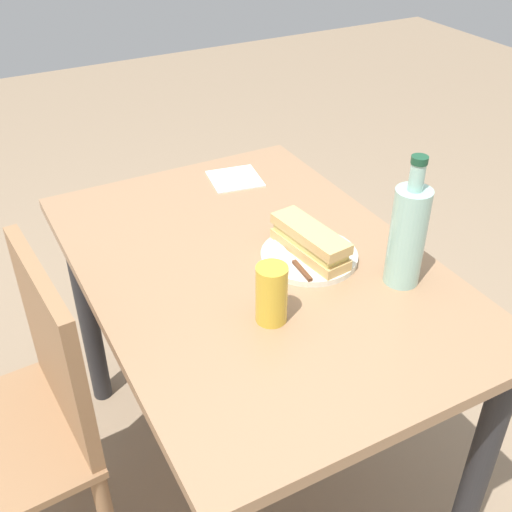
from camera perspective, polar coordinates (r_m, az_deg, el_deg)
ground_plane at (r=1.96m, az=0.00°, el=-18.38°), size 8.00×8.00×0.00m
dining_table at (r=1.52m, az=0.00°, el=-4.35°), size 1.10×0.76×0.73m
chair_far at (r=1.50m, az=-20.53°, el=-13.87°), size 0.43×0.43×0.86m
plate_near at (r=1.47m, az=4.86°, el=0.01°), size 0.23×0.23×0.01m
baguette_sandwich_near at (r=1.45m, az=4.94°, el=1.36°), size 0.22×0.09×0.07m
knife_near at (r=1.43m, az=3.50°, el=-0.54°), size 0.18×0.02×0.01m
water_bottle at (r=1.37m, az=13.65°, el=1.94°), size 0.08×0.08×0.30m
beer_glass at (r=1.25m, az=1.43°, el=-3.49°), size 0.07×0.07×0.13m
paper_napkin at (r=1.82m, az=-1.93°, el=7.06°), size 0.16×0.16×0.00m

